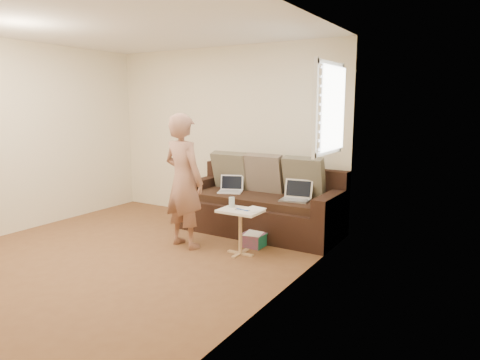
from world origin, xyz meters
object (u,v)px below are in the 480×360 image
(striped_box, at_px, (254,239))
(person, at_px, (184,181))
(drinking_glass, at_px, (232,202))
(side_table, at_px, (240,232))
(laptop_silver, at_px, (295,201))
(sofa, at_px, (260,202))
(laptop_white, at_px, (230,192))

(striped_box, bearing_deg, person, -149.61)
(person, xyz_separation_m, drinking_glass, (0.59, 0.16, -0.22))
(side_table, height_order, striped_box, side_table)
(side_table, distance_m, striped_box, 0.39)
(drinking_glass, bearing_deg, laptop_silver, 59.22)
(sofa, distance_m, laptop_silver, 0.55)
(striped_box, bearing_deg, side_table, -89.55)
(laptop_silver, bearing_deg, laptop_white, 171.86)
(person, height_order, side_table, person)
(person, height_order, drinking_glass, person)
(laptop_silver, distance_m, laptop_white, 1.00)
(striped_box, bearing_deg, drinking_glass, -118.83)
(laptop_white, distance_m, drinking_glass, 0.96)
(laptop_white, xyz_separation_m, person, (-0.06, -0.96, 0.31))
(drinking_glass, bearing_deg, side_table, -21.49)
(laptop_silver, distance_m, drinking_glass, 0.92)
(laptop_silver, xyz_separation_m, side_table, (-0.31, -0.85, -0.25))
(laptop_silver, distance_m, person, 1.45)
(laptop_white, height_order, striped_box, laptop_white)
(sofa, relative_size, laptop_silver, 5.94)
(sofa, distance_m, side_table, 0.96)
(laptop_silver, bearing_deg, striped_box, -129.29)
(laptop_white, height_order, side_table, laptop_white)
(laptop_silver, distance_m, striped_box, 0.74)
(laptop_white, xyz_separation_m, drinking_glass, (0.53, -0.80, 0.08))
(laptop_silver, bearing_deg, person, -145.81)
(laptop_silver, height_order, side_table, laptop_silver)
(sofa, height_order, laptop_white, sofa)
(laptop_white, xyz_separation_m, striped_box, (0.69, -0.52, -0.43))
(laptop_white, relative_size, side_table, 0.60)
(laptop_white, relative_size, striped_box, 1.20)
(striped_box, bearing_deg, laptop_silver, 58.17)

